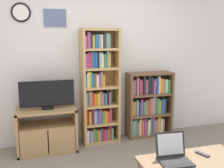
{
  "coord_description": "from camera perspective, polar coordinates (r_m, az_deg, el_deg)",
  "views": [
    {
      "loc": [
        -0.89,
        -2.3,
        1.69
      ],
      "look_at": [
        0.09,
        0.97,
        1.05
      ],
      "focal_mm": 42.0,
      "sensor_mm": 36.0,
      "label": 1
    }
  ],
  "objects": [
    {
      "name": "tv_stand",
      "position": [
        4.03,
        -13.94,
        -9.6
      ],
      "size": [
        0.85,
        0.47,
        0.64
      ],
      "color": "tan",
      "rests_on": "ground_plane"
    },
    {
      "name": "laptop",
      "position": [
        2.9,
        13.16,
        -14.66
      ],
      "size": [
        0.35,
        0.33,
        0.28
      ],
      "rotation": [
        0.0,
        0.0,
        -0.08
      ],
      "color": "#232326",
      "rests_on": "coffee_table"
    },
    {
      "name": "television",
      "position": [
        3.88,
        -13.94,
        -2.24
      ],
      "size": [
        0.77,
        0.18,
        0.41
      ],
      "color": "black",
      "rests_on": "tv_stand"
    },
    {
      "name": "bookshelf_tall",
      "position": [
        4.1,
        -3.01,
        -0.96
      ],
      "size": [
        0.58,
        0.31,
        1.79
      ],
      "color": "tan",
      "rests_on": "ground_plane"
    },
    {
      "name": "bookshelf_short",
      "position": [
        4.47,
        7.85,
        -4.5
      ],
      "size": [
        0.77,
        0.27,
        1.09
      ],
      "color": "brown",
      "rests_on": "ground_plane"
    },
    {
      "name": "remote_far_from_laptop",
      "position": [
        3.13,
        19.1,
        -14.2
      ],
      "size": [
        0.1,
        0.17,
        0.02
      ],
      "rotation": [
        0.0,
        0.0,
        3.5
      ],
      "color": "#38383A",
      "rests_on": "coffee_table"
    },
    {
      "name": "wall_back",
      "position": [
        4.2,
        -4.4,
        5.27
      ],
      "size": [
        5.76,
        0.09,
        2.6
      ],
      "color": "silver",
      "rests_on": "ground_plane"
    },
    {
      "name": "coffee_table",
      "position": [
        3.01,
        16.95,
        -16.15
      ],
      "size": [
        1.11,
        0.49,
        0.4
      ],
      "color": "brown",
      "rests_on": "ground_plane"
    }
  ]
}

